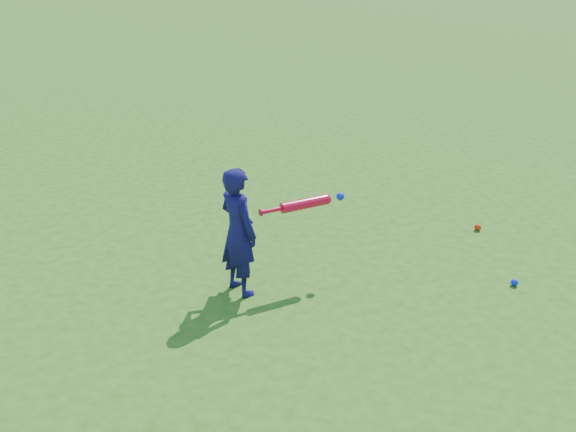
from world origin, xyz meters
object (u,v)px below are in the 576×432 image
Objects in this scene: bat_swing at (308,203)px; child at (238,232)px; ground_ball_red at (478,227)px; ground_ball_blue at (514,283)px.

child is at bearing 175.36° from bat_swing.
ground_ball_blue is (-0.41, -1.16, -0.00)m from ground_ball_red.
child is at bearing -172.65° from ground_ball_red.
bat_swing is (-2.17, -0.33, 0.73)m from ground_ball_red.
ground_ball_red is at bearing -102.32° from child.
child reaches higher than bat_swing.
bat_swing is at bearing -171.30° from ground_ball_red.
ground_ball_blue is at bearing -109.42° from ground_ball_red.
child is 0.70m from bat_swing.
ground_ball_blue is (2.45, -0.79, -0.57)m from child.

